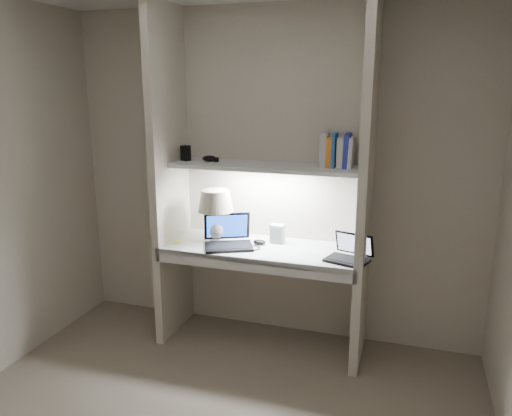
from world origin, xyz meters
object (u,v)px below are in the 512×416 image
at_px(speaker, 277,234).
at_px(table_lamp, 216,207).
at_px(laptop_main, 228,239).
at_px(book_row, 337,151).
at_px(laptop_netbook, 349,254).

bearing_deg(speaker, table_lamp, -165.05).
bearing_deg(laptop_main, book_row, -10.86).
relative_size(laptop_netbook, speaker, 2.34).
bearing_deg(laptop_netbook, speaker, 175.89).
relative_size(table_lamp, laptop_netbook, 1.19).
xyz_separation_m(table_lamp, speaker, (0.46, 0.09, -0.20)).
xyz_separation_m(laptop_netbook, speaker, (-0.57, 0.22, 0.03)).
bearing_deg(laptop_netbook, laptop_main, -165.77).
distance_m(laptop_main, book_row, 1.02).
height_order(table_lamp, speaker, table_lamp).
relative_size(laptop_main, speaker, 3.08).
relative_size(laptop_netbook, book_row, 1.38).
xyz_separation_m(speaker, book_row, (0.42, 0.02, 0.64)).
bearing_deg(book_row, laptop_main, -165.47).
relative_size(speaker, book_row, 0.59).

